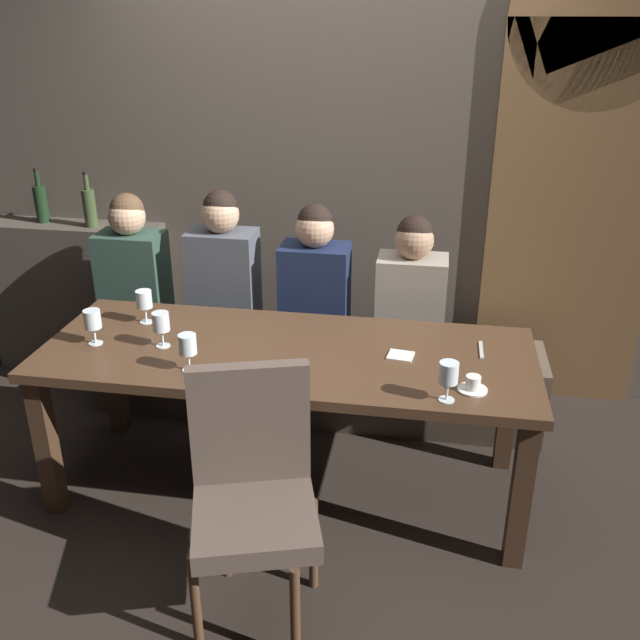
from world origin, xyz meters
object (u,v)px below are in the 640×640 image
(dining_table, at_px, (287,367))
(wine_bottle_pale_label, at_px, (89,206))
(wine_glass_end_left, at_px, (161,323))
(wine_glass_end_right, at_px, (188,346))
(fork_on_table, at_px, (481,350))
(chair_near_side, at_px, (253,482))
(banquette_bench, at_px, (314,377))
(wine_bottle_dark_red, at_px, (41,202))
(espresso_cup, at_px, (473,385))
(diner_bearded, at_px, (223,270))
(diner_far_end, at_px, (315,280))
(wine_glass_far_left, at_px, (92,320))
(diner_near_end, at_px, (411,289))
(diner_redhead, at_px, (133,268))
(wine_glass_far_right, at_px, (448,375))
(wine_glass_center_front, at_px, (144,300))

(dining_table, distance_m, wine_bottle_pale_label, 1.78)
(wine_glass_end_left, relative_size, wine_glass_end_right, 1.00)
(dining_table, xyz_separation_m, fork_on_table, (0.86, 0.14, 0.09))
(dining_table, height_order, wine_bottle_pale_label, wine_bottle_pale_label)
(dining_table, bearing_deg, fork_on_table, 9.19)
(chair_near_side, relative_size, fork_on_table, 5.76)
(wine_bottle_pale_label, bearing_deg, banquette_bench, -12.62)
(wine_bottle_dark_red, height_order, espresso_cup, wine_bottle_dark_red)
(dining_table, relative_size, wine_glass_end_left, 13.41)
(diner_bearded, distance_m, wine_glass_end_left, 0.75)
(chair_near_side, bearing_deg, banquette_bench, 91.09)
(diner_far_end, relative_size, wine_glass_end_left, 4.75)
(wine_glass_far_left, bearing_deg, diner_bearded, 63.95)
(diner_near_end, bearing_deg, diner_redhead, -179.97)
(dining_table, distance_m, espresso_cup, 0.85)
(diner_near_end, height_order, fork_on_table, diner_near_end)
(wine_glass_far_right, bearing_deg, diner_far_end, 124.63)
(wine_glass_far_right, height_order, wine_glass_far_left, same)
(wine_bottle_pale_label, xyz_separation_m, wine_glass_far_right, (2.10, -1.34, -0.22))
(wine_bottle_pale_label, bearing_deg, wine_glass_center_front, -51.49)
(wine_bottle_pale_label, bearing_deg, wine_glass_end_left, -51.86)
(wine_glass_end_right, bearing_deg, wine_glass_far_right, -3.79)
(chair_near_side, distance_m, diner_near_end, 1.52)
(banquette_bench, bearing_deg, dining_table, -90.00)
(diner_bearded, bearing_deg, wine_glass_far_right, -40.24)
(banquette_bench, height_order, wine_bottle_dark_red, wine_bottle_dark_red)
(wine_glass_far_left, bearing_deg, diner_near_end, 29.40)
(diner_near_end, relative_size, wine_glass_end_right, 4.50)
(dining_table, relative_size, espresso_cup, 18.33)
(wine_bottle_dark_red, height_order, wine_glass_end_left, wine_bottle_dark_red)
(diner_bearded, bearing_deg, chair_near_side, -69.72)
(wine_bottle_pale_label, bearing_deg, wine_bottle_dark_red, 173.04)
(diner_redhead, xyz_separation_m, fork_on_table, (1.88, -0.56, -0.08))
(wine_bottle_pale_label, bearing_deg, chair_near_side, -50.64)
(diner_bearded, bearing_deg, espresso_cup, -35.25)
(dining_table, relative_size, wine_glass_far_right, 13.41)
(diner_redhead, relative_size, fork_on_table, 4.64)
(wine_glass_far_right, bearing_deg, wine_bottle_pale_label, 147.47)
(dining_table, relative_size, fork_on_table, 12.94)
(chair_near_side, bearing_deg, wine_glass_far_right, 30.23)
(banquette_bench, distance_m, wine_glass_far_right, 1.40)
(wine_glass_far_right, bearing_deg, dining_table, 155.03)
(wine_glass_far_right, relative_size, wine_glass_end_left, 1.00)
(wine_glass_end_left, bearing_deg, wine_bottle_dark_red, 136.54)
(wine_glass_far_left, xyz_separation_m, fork_on_table, (1.73, 0.22, -0.11))
(wine_glass_center_front, bearing_deg, wine_glass_end_right, -49.62)
(wine_glass_end_right, bearing_deg, dining_table, 35.44)
(wine_bottle_dark_red, bearing_deg, dining_table, -31.35)
(wine_glass_far_left, relative_size, espresso_cup, 1.37)
(chair_near_side, height_order, wine_bottle_pale_label, wine_bottle_pale_label)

